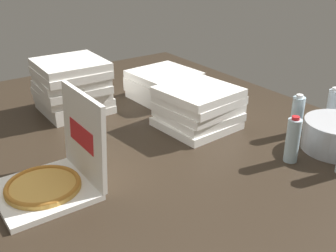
% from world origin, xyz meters
% --- Properties ---
extents(ground_plane, '(3.20, 2.40, 0.02)m').
position_xyz_m(ground_plane, '(0.00, 0.00, -0.01)').
color(ground_plane, '#2D2319').
extents(open_pizza_box, '(0.37, 0.40, 0.40)m').
position_xyz_m(open_pizza_box, '(-0.00, -0.47, 0.08)').
color(open_pizza_box, white).
rests_on(open_pizza_box, ground_plane).
extents(pizza_stack_right_far, '(0.41, 0.40, 0.31)m').
position_xyz_m(pizza_stack_right_far, '(-0.77, -0.06, 0.16)').
color(pizza_stack_right_far, white).
rests_on(pizza_stack_right_far, ground_plane).
extents(pizza_stack_left_near, '(0.42, 0.43, 0.22)m').
position_xyz_m(pizza_stack_left_near, '(-0.16, 0.41, 0.11)').
color(pizza_stack_left_near, white).
rests_on(pizza_stack_left_near, ground_plane).
extents(pizza_stack_center_far, '(0.41, 0.41, 0.18)m').
position_xyz_m(pizza_stack_center_far, '(-0.63, 0.51, 0.09)').
color(pizza_stack_center_far, white).
rests_on(pizza_stack_center_far, ground_plane).
extents(water_bottle_1, '(0.06, 0.06, 0.23)m').
position_xyz_m(water_bottle_1, '(0.27, 1.01, 0.11)').
color(water_bottle_1, silver).
rests_on(water_bottle_1, ground_plane).
extents(water_bottle_2, '(0.06, 0.06, 0.23)m').
position_xyz_m(water_bottle_2, '(0.40, 0.52, 0.11)').
color(water_bottle_2, silver).
rests_on(water_bottle_2, ground_plane).
extents(water_bottle_4, '(0.06, 0.06, 0.23)m').
position_xyz_m(water_bottle_4, '(0.23, 0.77, 0.11)').
color(water_bottle_4, silver).
rests_on(water_bottle_4, ground_plane).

